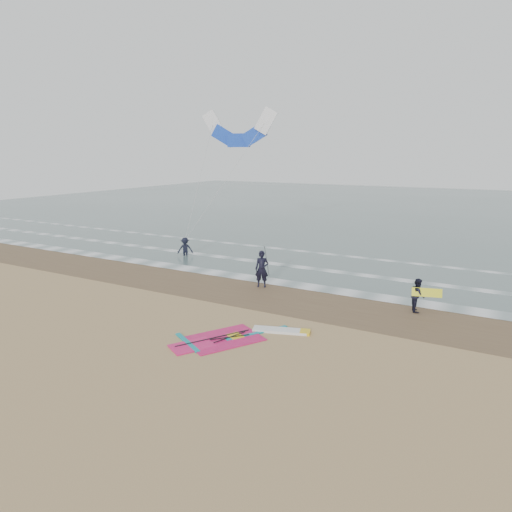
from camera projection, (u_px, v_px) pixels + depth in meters
The scene contains 11 objects.
ground at pixel (229, 340), 17.66m from camera, with size 120.00×120.00×0.00m, color tan.
sea_water at pixel (429, 210), 58.59m from camera, with size 120.00×80.00×0.02m, color #47605E.
wet_sand_band at pixel (293, 298), 22.78m from camera, with size 120.00×5.00×0.01m, color brown.
foam_waterline at pixel (325, 277), 26.56m from camera, with size 120.00×9.15×0.02m.
windsurf_rig at pixel (240, 337), 17.93m from camera, with size 4.77×4.52×0.11m.
person_standing at pixel (262, 269), 24.52m from camera, with size 0.73×0.48×2.00m, color black.
person_walking at pixel (418, 295), 20.77m from camera, with size 0.75×0.59×1.55m, color black.
person_wading at pixel (185, 244), 32.00m from camera, with size 1.08×0.62×1.67m, color black.
held_pole at pixel (267, 261), 24.27m from camera, with size 0.17×0.86×1.82m.
carried_kiteboard at pixel (427, 293), 20.45m from camera, with size 1.30×0.51×0.39m.
surf_kite at pixel (239, 131), 32.45m from camera, with size 6.02×4.06×9.13m.
Camera 1 is at (8.93, -13.92, 7.09)m, focal length 32.00 mm.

